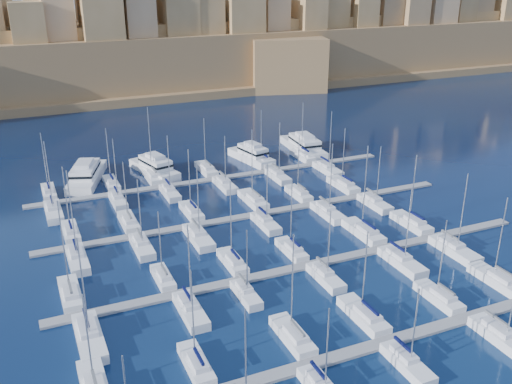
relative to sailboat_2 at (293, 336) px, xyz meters
name	(u,v)px	position (x,y,z in m)	size (l,w,h in m)	color
ground	(279,236)	(11.86, 28.61, -0.76)	(600.00, 600.00, 0.00)	black
pontoon_near	(393,340)	(11.86, -5.39, -0.56)	(84.00, 2.00, 0.40)	slate
pontoon_mid_near	(311,265)	(11.86, 16.61, -0.56)	(84.00, 2.00, 0.40)	slate
pontoon_mid_far	(257,214)	(11.86, 38.61, -0.56)	(84.00, 2.00, 0.40)	slate
pontoon_far	(218,178)	(11.86, 60.61, -0.56)	(84.00, 2.00, 0.40)	slate
sailboat_1	(196,364)	(-13.29, -0.34, -0.02)	(2.49, 8.31, 13.64)	silver
sailboat_2	(293,336)	(0.00, 0.00, 0.00)	(2.70, 9.01, 15.53)	silver
sailboat_3	(364,315)	(11.11, 0.26, -0.01)	(2.86, 9.54, 13.67)	silver
sailboat_4	(439,297)	(23.79, -0.22, -0.03)	(2.57, 8.57, 13.10)	silver
sailboat_5	(496,279)	(35.24, 0.22, -0.01)	(2.84, 9.47, 14.42)	silver
sailboat_9	(407,363)	(10.26, -10.40, -0.04)	(2.47, 8.23, 11.77)	silver
sailboat_10	(502,337)	(24.83, -11.17, -0.02)	(2.94, 9.79, 12.97)	silver
sailboat_12	(71,294)	(-25.31, 22.20, 0.00)	(2.82, 9.41, 15.73)	silver
sailboat_13	(163,278)	(-11.60, 21.33, -0.04)	(2.30, 7.66, 11.98)	silver
sailboat_14	(233,262)	(0.13, 21.75, -0.01)	(2.55, 8.51, 14.86)	silver
sailboat_15	(292,250)	(10.85, 21.61, -0.03)	(2.47, 8.22, 13.12)	silver
sailboat_16	(364,232)	(25.97, 22.63, 0.02)	(3.09, 10.29, 17.11)	silver
sailboat_17	(412,223)	(36.36, 22.28, -0.01)	(2.88, 9.59, 14.20)	silver
sailboat_18	(89,337)	(-24.36, 10.37, 0.02)	(3.22, 10.73, 15.76)	silver
sailboat_19	(191,310)	(-10.43, 11.06, -0.01)	(2.80, 9.33, 14.52)	silver
sailboat_20	(246,294)	(-1.65, 11.90, -0.05)	(2.28, 7.61, 11.62)	silver
sailboat_21	(325,277)	(11.55, 11.50, -0.03)	(2.53, 8.44, 12.45)	silver
sailboat_22	(402,261)	(25.46, 10.81, -0.01)	(2.95, 9.83, 14.05)	silver
sailboat_23	(454,249)	(36.23, 10.64, 0.00)	(3.05, 10.18, 14.94)	silver
sailboat_24	(71,232)	(-22.67, 43.87, -0.02)	(2.63, 8.76, 13.36)	silver
sailboat_25	(129,222)	(-12.16, 43.97, -0.03)	(2.69, 8.95, 12.78)	silver
sailboat_26	(192,211)	(0.19, 43.91, -0.02)	(2.65, 8.83, 13.59)	silver
sailboat_27	(253,200)	(13.62, 44.47, 0.01)	(2.99, 9.97, 15.79)	silver
sailboat_28	(299,194)	(23.78, 43.76, -0.02)	(2.55, 8.51, 13.69)	silver
sailboat_29	(343,185)	(35.10, 44.32, -0.01)	(2.90, 9.66, 13.72)	silver
sailboat_30	(77,259)	(-22.94, 32.83, 0.01)	(2.94, 9.79, 16.69)	silver
sailboat_31	(142,246)	(-12.16, 33.15, -0.02)	(2.74, 9.14, 13.46)	silver
sailboat_32	(198,237)	(-2.11, 32.68, 0.01)	(3.03, 10.09, 15.26)	silver
sailboat_33	(266,223)	(11.28, 33.30, -0.03)	(2.65, 8.84, 12.93)	silver
sailboat_34	(328,212)	(24.47, 32.93, 0.00)	(2.88, 9.59, 15.13)	silver
sailboat_35	(375,203)	(35.56, 33.13, -0.02)	(2.76, 9.19, 13.18)	silver
sailboat_36	(49,192)	(-24.53, 65.87, -0.02)	(2.63, 8.75, 13.92)	silver
sailboat_37	(111,183)	(-11.37, 65.88, -0.02)	(2.63, 8.77, 13.45)	silver
sailboat_38	(153,176)	(-1.84, 66.61, 0.02)	(3.08, 10.25, 16.94)	silver
sailboat_39	(206,169)	(10.93, 66.27, -0.02)	(2.87, 9.56, 13.19)	silver
sailboat_40	(262,161)	(25.43, 66.32, -0.01)	(2.90, 9.66, 13.71)	silver
sailboat_41	(303,156)	(36.60, 66.13, -0.01)	(2.78, 9.28, 14.54)	silver
sailboat_42	(54,211)	(-24.63, 54.69, 0.01)	(3.03, 10.09, 15.57)	silver
sailboat_43	(118,200)	(-11.95, 55.44, -0.01)	(2.57, 8.55, 14.31)	silver
sailboat_44	(170,192)	(-1.01, 55.35, -0.02)	(2.62, 8.73, 13.69)	silver
sailboat_45	(225,184)	(11.35, 55.11, -0.03)	(2.77, 9.23, 12.21)	silver
sailboat_46	(278,176)	(24.42, 55.23, -0.02)	(2.69, 8.98, 13.76)	silver
sailboat_47	(328,169)	(37.24, 54.77, 0.00)	(2.98, 9.92, 15.13)	silver
motor_yacht_a	(86,174)	(-15.92, 71.20, 0.97)	(11.68, 19.68, 5.25)	silver
motor_yacht_b	(155,167)	(-0.47, 69.96, 0.97)	(8.76, 17.02, 5.25)	silver
motor_yacht_c	(252,155)	(23.93, 69.24, 0.97)	(7.32, 15.42, 5.25)	silver
motor_yacht_d	(304,145)	(39.57, 71.15, 0.97)	(7.10, 19.21, 5.25)	silver
fortified_city	(112,47)	(11.68, 183.87, 13.98)	(460.00, 108.95, 59.52)	brown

